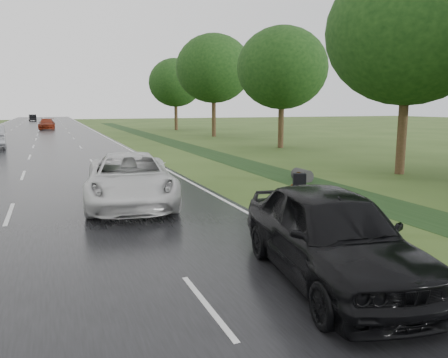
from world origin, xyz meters
name	(u,v)px	position (x,y,z in m)	size (l,w,h in m)	color
road	(37,136)	(0.00, 45.00, 0.02)	(14.00, 180.00, 0.04)	black
edge_stripe_east	(101,135)	(6.75, 45.00, 0.04)	(0.12, 180.00, 0.01)	silver
center_line	(37,136)	(0.00, 45.00, 0.04)	(0.12, 180.00, 0.01)	silver
drainage_ditch	(227,158)	(11.50, 18.71, 0.04)	(2.20, 120.00, 0.56)	black
tree_east_b	(409,31)	(17.00, 10.00, 6.68)	(7.60, 7.60, 10.11)	#372A16
tree_east_c	(282,68)	(18.20, 24.00, 6.14)	(7.00, 7.00, 9.29)	#372A16
tree_east_d	(214,69)	(17.80, 38.00, 7.15)	(8.00, 8.00, 10.76)	#372A16
tree_east_f	(175,83)	(17.50, 52.00, 6.37)	(7.20, 7.20, 9.62)	#372A16
pedestrian	(297,201)	(7.18, 3.31, 0.82)	(0.77, 0.81, 1.59)	#A5998C
white_pickup	(130,179)	(3.67, 8.09, 0.87)	(2.77, 6.00, 1.67)	silver
dark_sedan	(331,234)	(6.00, 0.16, 0.93)	(2.09, 5.20, 1.77)	black
far_car_red	(47,124)	(1.00, 59.87, 0.78)	(2.08, 5.11, 1.48)	maroon
far_car_dark	(32,118)	(-2.00, 99.56, 0.73)	(1.45, 4.17, 1.37)	black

